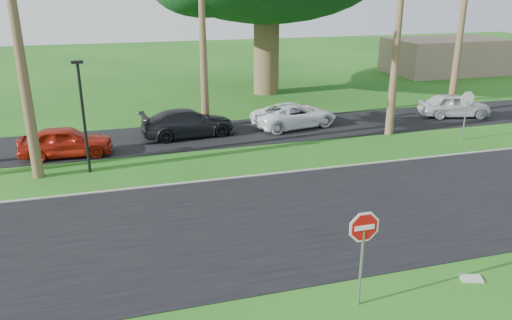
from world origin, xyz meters
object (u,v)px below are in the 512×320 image
at_px(car_minivan, 295,115).
at_px(car_pickup, 454,105).
at_px(car_red, 66,142).
at_px(car_dark, 188,123).
at_px(stop_sign_far, 467,106).
at_px(stop_sign_near, 363,240).

relative_size(car_minivan, car_pickup, 1.17).
xyz_separation_m(car_red, car_dark, (5.84, 1.63, 0.01)).
bearing_deg(car_pickup, stop_sign_far, 162.70).
xyz_separation_m(stop_sign_near, car_dark, (-1.68, 15.55, -1.07)).
bearing_deg(car_minivan, stop_sign_far, -133.97).
height_order(stop_sign_near, car_dark, stop_sign_near).
bearing_deg(car_minivan, car_dark, 80.25).
xyz_separation_m(stop_sign_near, stop_sign_far, (11.50, 11.00, 0.00)).
bearing_deg(car_dark, car_minivan, -94.63).
distance_m(stop_sign_near, car_red, 15.86).
height_order(stop_sign_near, stop_sign_far, same).
xyz_separation_m(car_dark, car_minivan, (5.90, 0.15, -0.04)).
bearing_deg(car_minivan, car_red, 87.41).
bearing_deg(stop_sign_far, car_pickup, -121.98).
xyz_separation_m(stop_sign_near, car_minivan, (4.22, 15.70, -1.11)).
relative_size(stop_sign_far, car_dark, 0.54).
bearing_deg(stop_sign_far, car_dark, -19.04).
distance_m(car_dark, car_minivan, 5.90).
distance_m(car_minivan, car_pickup, 9.89).
bearing_deg(car_minivan, car_pickup, -104.28).
bearing_deg(stop_sign_near, car_minivan, 74.96).
height_order(stop_sign_near, car_red, stop_sign_near).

